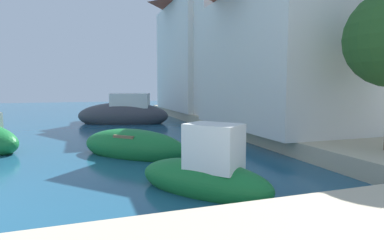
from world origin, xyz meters
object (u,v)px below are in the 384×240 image
Objects in this scene: waterfront_building_main at (304,47)px; waterfront_building_annex at (216,46)px; moored_boat_6 at (205,174)px; moored_boat_0 at (124,114)px; waterfront_building_far at (212,50)px; moored_boat_7 at (133,146)px.

waterfront_building_annex reaches higher than waterfront_building_main.
moored_boat_0 is at bearing -38.98° from moored_boat_6.
moored_boat_0 is 0.54× the size of waterfront_building_annex.
moored_boat_6 is at bearing -113.88° from waterfront_building_annex.
waterfront_building_main is 9.57m from waterfront_building_annex.
moored_boat_6 is 0.38× the size of waterfront_building_main.
waterfront_building_annex is (6.76, 15.27, 4.54)m from moored_boat_6.
waterfront_building_far is (0.00, 10.36, 0.89)m from waterfront_building_main.
moored_boat_6 is 17.31m from waterfront_building_annex.
moored_boat_0 reaches higher than moored_boat_6.
waterfront_building_annex reaches higher than moored_boat_6.
moored_boat_0 is 9.17m from moored_boat_7.
moored_boat_0 is 0.70× the size of waterfront_building_main.
waterfront_building_annex is at bearing -90.00° from waterfront_building_far.
moored_boat_7 is at bearing -122.26° from waterfront_building_far.
waterfront_building_far is at bearing -61.43° from moored_boat_6.
waterfront_building_main is at bearing -90.00° from waterfront_building_annex.
waterfront_building_main is (7.61, 1.70, 3.53)m from moored_boat_7.
moored_boat_6 is at bearing 147.02° from moored_boat_7.
waterfront_building_annex reaches higher than moored_boat_0.
moored_boat_7 is 8.56m from waterfront_building_main.
moored_boat_6 is at bearing 108.50° from moored_boat_0.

